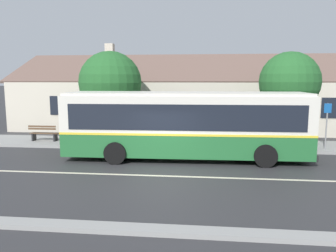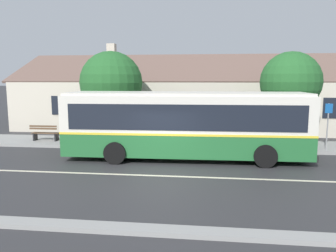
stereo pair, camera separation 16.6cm
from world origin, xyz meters
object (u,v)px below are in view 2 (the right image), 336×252
Objects in this scene: street_tree_primary at (291,82)px; bus_stop_sign at (328,121)px; street_tree_secondary at (111,83)px; bench_by_building at (45,134)px; transit_bus at (186,123)px; bench_down_street at (119,135)px.

bus_stop_sign is at bearing -54.45° from street_tree_primary.
bench_by_building is at bearing -160.48° from street_tree_secondary.
street_tree_secondary is at bearing 139.05° from transit_bus.
bench_down_street is 11.22m from bus_stop_sign.
street_tree_primary is (14.13, 1.28, 3.02)m from bench_by_building.
street_tree_primary reaches higher than bus_stop_sign.
street_tree_primary is (9.69, 1.15, 3.02)m from bench_down_street.
bench_by_building is 4.91m from street_tree_secondary.
transit_bus is 6.58m from street_tree_secondary.
transit_bus is 4.74× the size of bus_stop_sign.
bench_by_building and bench_down_street have the same top height.
bench_down_street is at bearing 143.71° from transit_bus.
street_tree_primary reaches higher than bench_down_street.
transit_bus reaches higher than bench_by_building.
bench_by_building is (-8.48, 2.83, -1.13)m from transit_bus.
street_tree_secondary is (-4.78, 4.15, 1.83)m from transit_bus.
bench_down_street is at bearing 175.52° from bus_stop_sign.
street_tree_secondary is at bearing 19.52° from bench_by_building.
street_tree_primary is at bearing 125.55° from bus_stop_sign.
transit_bus is at bearing -40.95° from street_tree_secondary.
street_tree_primary is 2.21× the size of bus_stop_sign.
street_tree_secondary reaches higher than bench_by_building.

